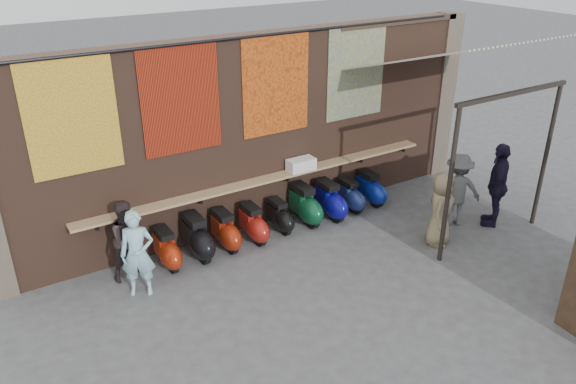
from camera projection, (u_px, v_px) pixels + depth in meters
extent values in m
plane|color=#474749|center=(333.00, 277.00, 10.28)|extent=(70.00, 70.00, 0.00)
cube|color=brown|center=(258.00, 132.00, 11.49)|extent=(10.00, 0.40, 4.00)
cube|color=#4C4238|center=(440.00, 96.00, 13.99)|extent=(0.50, 0.50, 4.00)
cube|color=#9E7A51|center=(268.00, 179.00, 11.59)|extent=(8.00, 0.32, 0.05)
cube|color=white|center=(301.00, 165.00, 11.89)|extent=(0.60, 0.31, 0.26)
cube|color=#9D3916|center=(72.00, 117.00, 9.17)|extent=(1.50, 0.02, 2.00)
cube|color=red|center=(181.00, 100.00, 10.08)|extent=(1.50, 0.02, 2.00)
cube|color=#C35718|center=(276.00, 85.00, 11.04)|extent=(1.50, 0.02, 2.00)
cube|color=navy|center=(356.00, 72.00, 12.00)|extent=(1.50, 0.02, 2.00)
cylinder|color=black|center=(262.00, 35.00, 10.47)|extent=(9.50, 0.06, 0.06)
imported|color=#90C1D2|center=(138.00, 254.00, 9.52)|extent=(0.69, 0.59, 1.59)
imported|color=#302528|center=(129.00, 240.00, 10.01)|extent=(0.86, 0.75, 1.52)
imported|color=black|center=(497.00, 185.00, 11.76)|extent=(1.12, 1.02, 1.84)
imported|color=#525457|center=(457.00, 190.00, 11.82)|extent=(1.19, 1.03, 1.60)
imported|color=#897957|center=(441.00, 209.00, 11.07)|extent=(0.90, 0.82, 1.54)
cube|color=beige|center=(455.00, 53.00, 11.13)|extent=(3.20, 3.28, 0.97)
cube|color=#33261C|center=(402.00, 22.00, 12.18)|extent=(3.30, 0.08, 0.12)
cube|color=black|center=(514.00, 93.00, 10.18)|extent=(3.00, 0.08, 0.08)
cylinder|color=black|center=(449.00, 187.00, 10.17)|extent=(0.09, 0.09, 3.10)
cylinder|color=black|center=(546.00, 156.00, 11.51)|extent=(0.09, 0.09, 3.10)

